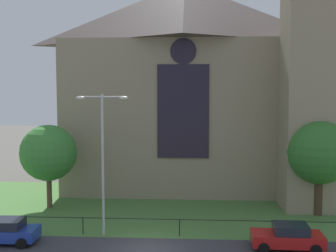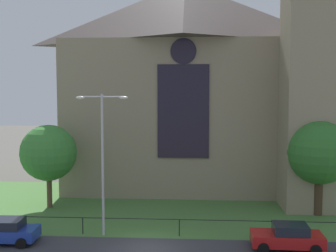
% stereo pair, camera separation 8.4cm
% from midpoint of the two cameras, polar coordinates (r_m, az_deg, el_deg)
% --- Properties ---
extents(ground, '(160.00, 160.00, 0.00)m').
position_cam_midpoint_polar(ground, '(35.35, -1.06, -10.69)').
color(ground, '#56544C').
extents(grass_verge, '(120.00, 20.00, 0.01)m').
position_cam_midpoint_polar(grass_verge, '(33.43, -1.33, -11.59)').
color(grass_verge, '#477538').
rests_on(grass_verge, ground).
extents(church_building, '(23.20, 16.20, 26.00)m').
position_cam_midpoint_polar(church_building, '(41.12, 3.29, 5.92)').
color(church_building, gray).
rests_on(church_building, ground).
extents(iron_railing, '(25.54, 0.07, 1.13)m').
position_cam_midpoint_polar(iron_railing, '(27.79, 1.50, -12.93)').
color(iron_railing, black).
rests_on(iron_railing, ground).
extents(tree_left_near, '(4.52, 4.52, 6.74)m').
position_cam_midpoint_polar(tree_left_near, '(35.04, -16.07, -3.56)').
color(tree_left_near, brown).
rests_on(tree_left_near, ground).
extents(tree_right_near, '(4.80, 4.80, 7.20)m').
position_cam_midpoint_polar(tree_right_near, '(33.57, 19.83, -3.48)').
color(tree_right_near, '#423021').
rests_on(tree_right_near, ground).
extents(streetlamp_near, '(3.37, 0.26, 9.24)m').
position_cam_midpoint_polar(streetlamp_near, '(27.25, -8.99, -2.91)').
color(streetlamp_near, '#B2B2B7').
rests_on(streetlamp_near, ground).
extents(parked_car_blue, '(4.26, 2.13, 1.51)m').
position_cam_midpoint_polar(parked_car_blue, '(28.55, -21.55, -13.22)').
color(parked_car_blue, '#1E3899').
rests_on(parked_car_blue, ground).
extents(parked_car_red, '(4.26, 2.13, 1.51)m').
position_cam_midpoint_polar(parked_car_red, '(26.71, 15.95, -14.32)').
color(parked_car_red, '#B21919').
rests_on(parked_car_red, ground).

